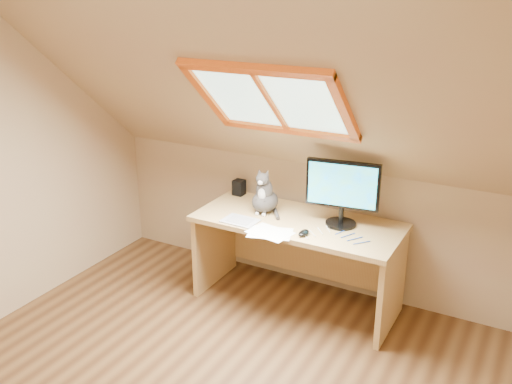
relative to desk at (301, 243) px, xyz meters
The scene contains 9 objects.
room_shell 1.81m from the desk, 91.92° to the right, with size 3.52×3.52×2.41m.
desk is the anchor object (origin of this frame).
monitor 0.58m from the desk, ahead, with size 0.52×0.22×0.48m.
cat 0.45m from the desk, behind, with size 0.21×0.25×0.35m.
desk_speaker 0.72m from the desk, 163.96° to the left, with size 0.09×0.09×0.12m, color black.
graphics_tablet 0.51m from the desk, 140.81° to the right, with size 0.25×0.18×0.01m, color #B2B2B7.
mouse 0.39m from the desk, 63.27° to the right, with size 0.06×0.11×0.03m, color black.
papers 0.41m from the desk, 111.58° to the right, with size 0.33×0.27×0.00m.
cables 0.45m from the desk, 27.85° to the right, with size 0.51×0.26×0.01m.
Camera 1 is at (1.60, -2.11, 2.33)m, focal length 40.00 mm.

